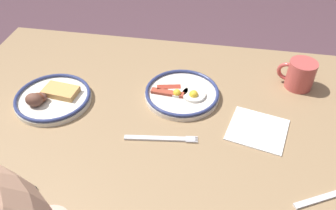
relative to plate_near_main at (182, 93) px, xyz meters
name	(u,v)px	position (x,y,z in m)	size (l,w,h in m)	color
dining_table	(147,137)	(0.09, 0.11, -0.09)	(1.22, 0.84, 0.74)	#957752
plate_near_main	(182,93)	(0.00, 0.00, 0.00)	(0.22, 0.22, 0.04)	silver
plate_center_pancakes	(52,98)	(0.37, 0.09, 0.00)	(0.22, 0.22, 0.05)	silver
coffee_mug	(300,74)	(-0.34, -0.11, 0.03)	(0.11, 0.08, 0.09)	#BF4C47
cell_phone	(2,187)	(0.36, 0.40, -0.01)	(0.14, 0.07, 0.01)	black
paper_napkin	(257,129)	(-0.22, 0.10, -0.01)	(0.15, 0.14, 0.00)	white
fork_near	(161,139)	(0.03, 0.18, -0.01)	(0.19, 0.04, 0.01)	silver
fork_far	(333,195)	(-0.38, 0.29, -0.01)	(0.18, 0.11, 0.01)	silver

